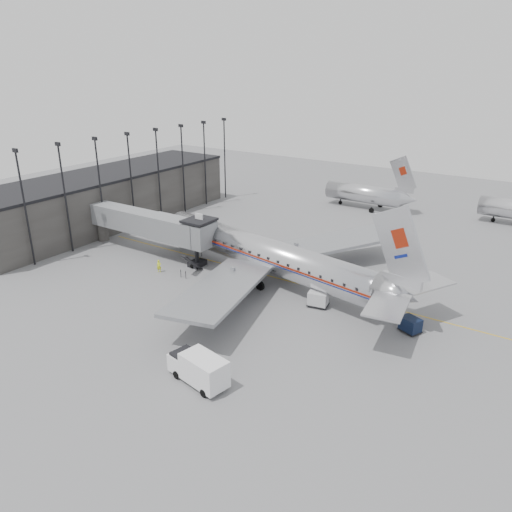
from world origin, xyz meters
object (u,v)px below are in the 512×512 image
Objects in this scene: baggage_cart_navy at (410,325)px; baggage_cart_white at (318,299)px; service_van at (198,367)px; airliner at (268,255)px; ramp_worker at (159,266)px.

baggage_cart_navy is 1.00× the size of baggage_cart_white.
service_van is at bearing -106.24° from baggage_cart_white.
airliner is 24.93× the size of ramp_worker.
service_van reaches higher than baggage_cart_white.
baggage_cart_white is 1.50× the size of ramp_worker.
baggage_cart_navy is at bearing -10.06° from baggage_cart_white.
service_van is (6.49, -21.03, -1.83)m from airliner.
service_van is at bearing -65.92° from ramp_worker.
airliner reaches higher than service_van.
airliner reaches higher than baggage_cart_navy.
airliner reaches higher than baggage_cart_white.
baggage_cart_navy is at bearing 1.04° from airliner.
baggage_cart_white is at bearing -9.50° from airliner.
baggage_cart_navy is at bearing -22.61° from ramp_worker.
baggage_cart_navy is 31.52m from ramp_worker.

